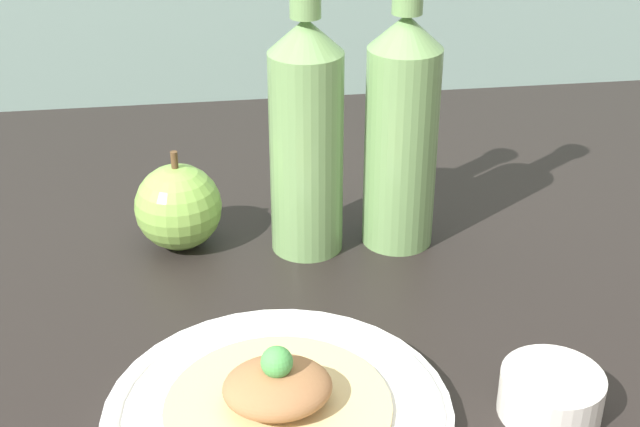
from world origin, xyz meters
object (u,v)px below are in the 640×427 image
cider_bottle_left (303,132)px  apple (178,207)px  plated_food (278,394)px  dipping_bowl (551,394)px  cider_bottle_right (402,126)px  plate (278,415)px

cider_bottle_left → apple: (-11.78, 1.84, -7.83)cm
plated_food → dipping_bowl: (19.69, -1.38, -1.16)cm
dipping_bowl → cider_bottle_right: bearing=101.9°
plated_food → cider_bottle_right: bearing=60.7°
cider_bottle_left → dipping_bowl: 32.03cm
cider_bottle_right → apple: (-20.97, 1.84, -7.83)cm
plate → cider_bottle_right: 30.84cm
plate → dipping_bowl: bearing=-4.0°
cider_bottle_left → dipping_bowl: size_ratio=3.90×
plated_food → dipping_bowl: 19.77cm
plate → plated_food: (-0.00, 0.00, 1.90)cm
plate → plated_food: size_ratio=1.53×
cider_bottle_right → plate: bearing=-119.3°
plated_food → cider_bottle_left: (4.92, 25.11, 9.14)cm
cider_bottle_right → plated_food: bearing=-119.3°
plate → cider_bottle_right: size_ratio=0.86×
plate → plated_food: bearing=180.0°
plate → apple: apple is taller
apple → plated_food: bearing=-75.7°
cider_bottle_right → dipping_bowl: cider_bottle_right is taller
cider_bottle_right → dipping_bowl: (5.58, -26.49, -10.30)cm
apple → dipping_bowl: apple is taller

